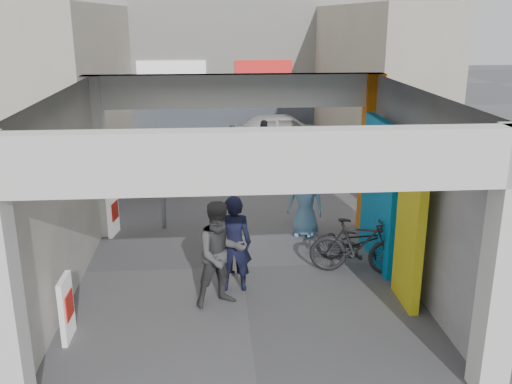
{
  "coord_description": "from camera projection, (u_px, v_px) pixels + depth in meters",
  "views": [
    {
      "loc": [
        -0.51,
        -10.15,
        4.69
      ],
      "look_at": [
        0.36,
        1.0,
        1.21
      ],
      "focal_mm": 40.0,
      "sensor_mm": 36.0,
      "label": 1
    }
  ],
  "objects": [
    {
      "name": "ground",
      "position": [
        242.0,
        267.0,
        11.09
      ],
      "size": [
        90.0,
        90.0,
        0.0
      ],
      "primitive_type": "plane",
      "color": "#545459",
      "rests_on": "ground"
    },
    {
      "name": "arcade_canopy",
      "position": [
        275.0,
        162.0,
        9.66
      ],
      "size": [
        6.4,
        6.45,
        6.4
      ],
      "color": "silver",
      "rests_on": "ground"
    },
    {
      "name": "far_building",
      "position": [
        223.0,
        33.0,
        23.23
      ],
      "size": [
        18.0,
        4.08,
        8.0
      ],
      "color": "white",
      "rests_on": "ground"
    },
    {
      "name": "plaza_bldg_left",
      "position": [
        79.0,
        91.0,
        17.15
      ],
      "size": [
        2.0,
        9.0,
        5.0
      ],
      "primitive_type": "cube",
      "color": "#ADA68F",
      "rests_on": "ground"
    },
    {
      "name": "plaza_bldg_right",
      "position": [
        372.0,
        88.0,
        17.82
      ],
      "size": [
        2.0,
        9.0,
        5.0
      ],
      "primitive_type": "cube",
      "color": "#ADA68F",
      "rests_on": "ground"
    },
    {
      "name": "bollard_left",
      "position": [
        164.0,
        208.0,
        13.0
      ],
      "size": [
        0.09,
        0.09,
        0.96
      ],
      "primitive_type": "cylinder",
      "color": "gray",
      "rests_on": "ground"
    },
    {
      "name": "bollard_center",
      "position": [
        233.0,
        210.0,
        13.09
      ],
      "size": [
        0.09,
        0.09,
        0.82
      ],
      "primitive_type": "cylinder",
      "color": "gray",
      "rests_on": "ground"
    },
    {
      "name": "bollard_right",
      "position": [
        301.0,
        202.0,
        13.39
      ],
      "size": [
        0.09,
        0.09,
        0.97
      ],
      "primitive_type": "cylinder",
      "color": "gray",
      "rests_on": "ground"
    },
    {
      "name": "advert_board_near",
      "position": [
        67.0,
        308.0,
        8.51
      ],
      "size": [
        0.11,
        0.55,
        1.0
      ],
      "rotation": [
        0.0,
        0.0,
        -0.02
      ],
      "color": "silver",
      "rests_on": "ground"
    },
    {
      "name": "advert_board_far",
      "position": [
        113.0,
        213.0,
        12.61
      ],
      "size": [
        0.18,
        0.56,
        1.0
      ],
      "rotation": [
        0.0,
        0.0,
        -0.17
      ],
      "color": "silver",
      "rests_on": "ground"
    },
    {
      "name": "cafe_set",
      "position": [
        168.0,
        176.0,
        16.04
      ],
      "size": [
        1.63,
        1.31,
        0.98
      ],
      "rotation": [
        0.0,
        0.0,
        0.07
      ],
      "color": "#A8A8AD",
      "rests_on": "ground"
    },
    {
      "name": "produce_stand",
      "position": [
        155.0,
        174.0,
        16.46
      ],
      "size": [
        1.09,
        0.59,
        0.72
      ],
      "rotation": [
        0.0,
        0.0,
        -0.17
      ],
      "color": "black",
      "rests_on": "ground"
    },
    {
      "name": "crate_stack",
      "position": [
        244.0,
        156.0,
        18.66
      ],
      "size": [
        0.53,
        0.46,
        0.56
      ],
      "rotation": [
        0.0,
        0.0,
        0.27
      ],
      "color": "#195A1B",
      "rests_on": "ground"
    },
    {
      "name": "border_collie",
      "position": [
        233.0,
        260.0,
        10.83
      ],
      "size": [
        0.22,
        0.44,
        0.61
      ],
      "rotation": [
        0.0,
        0.0,
        -0.26
      ],
      "color": "black",
      "rests_on": "ground"
    },
    {
      "name": "man_with_dog",
      "position": [
        234.0,
        243.0,
        9.94
      ],
      "size": [
        0.66,
        0.44,
        1.76
      ],
      "primitive_type": "imported",
      "rotation": [
        0.0,
        0.0,
        3.11
      ],
      "color": "black",
      "rests_on": "ground"
    },
    {
      "name": "man_back_turned",
      "position": [
        221.0,
        254.0,
        9.42
      ],
      "size": [
        1.07,
        0.96,
        1.82
      ],
      "primitive_type": "imported",
      "rotation": [
        0.0,
        0.0,
        0.36
      ],
      "color": "#3C3C3F",
      "rests_on": "ground"
    },
    {
      "name": "man_elderly",
      "position": [
        305.0,
        201.0,
        12.47
      ],
      "size": [
        0.92,
        0.78,
        1.59
      ],
      "primitive_type": "imported",
      "rotation": [
        0.0,
        0.0,
        -0.42
      ],
      "color": "#5C8BB4",
      "rests_on": "ground"
    },
    {
      "name": "man_crates",
      "position": [
        264.0,
        146.0,
        17.65
      ],
      "size": [
        1.02,
        0.65,
        1.62
      ],
      "primitive_type": "imported",
      "rotation": [
        0.0,
        0.0,
        2.86
      ],
      "color": "black",
      "rests_on": "ground"
    },
    {
      "name": "bicycle_front",
      "position": [
        358.0,
        242.0,
        11.17
      ],
      "size": [
        1.77,
        1.17,
        0.88
      ],
      "primitive_type": "imported",
      "rotation": [
        0.0,
        0.0,
        1.18
      ],
      "color": "black",
      "rests_on": "ground"
    },
    {
      "name": "bicycle_rear",
      "position": [
        358.0,
        246.0,
        10.69
      ],
      "size": [
        1.87,
        0.92,
        1.08
      ],
      "primitive_type": "imported",
      "rotation": [
        0.0,
        0.0,
        1.33
      ],
      "color": "black",
      "rests_on": "ground"
    },
    {
      "name": "white_van",
      "position": [
        284.0,
        131.0,
        20.67
      ],
      "size": [
        4.12,
        2.16,
        1.34
      ],
      "primitive_type": "imported",
      "rotation": [
        0.0,
        0.0,
        1.72
      ],
      "color": "silver",
      "rests_on": "ground"
    }
  ]
}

